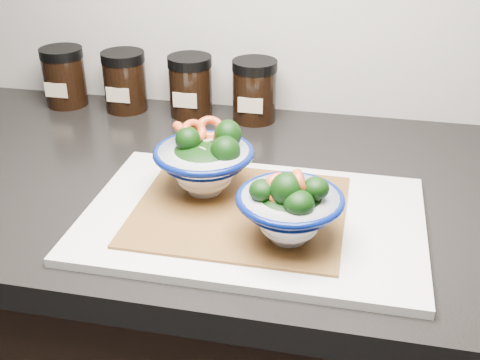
% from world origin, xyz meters
% --- Properties ---
extents(countertop, '(3.50, 0.60, 0.04)m').
position_xyz_m(countertop, '(0.00, 1.45, 0.88)').
color(countertop, black).
rests_on(countertop, cabinet).
extents(cutting_board, '(0.45, 0.30, 0.01)m').
position_xyz_m(cutting_board, '(0.17, 1.34, 0.91)').
color(cutting_board, silver).
rests_on(cutting_board, countertop).
extents(bamboo_mat, '(0.28, 0.24, 0.00)m').
position_xyz_m(bamboo_mat, '(0.15, 1.34, 0.91)').
color(bamboo_mat, '#915E2B').
rests_on(bamboo_mat, cutting_board).
extents(bowl_left, '(0.14, 0.14, 0.11)m').
position_xyz_m(bowl_left, '(0.09, 1.39, 0.96)').
color(bowl_left, white).
rests_on(bowl_left, bamboo_mat).
extents(bowl_right, '(0.13, 0.13, 0.11)m').
position_xyz_m(bowl_right, '(0.22, 1.29, 0.96)').
color(bowl_right, white).
rests_on(bowl_right, bamboo_mat).
extents(spice_jar_a, '(0.08, 0.08, 0.11)m').
position_xyz_m(spice_jar_a, '(-0.27, 1.69, 0.96)').
color(spice_jar_a, black).
rests_on(spice_jar_a, countertop).
extents(spice_jar_b, '(0.08, 0.08, 0.11)m').
position_xyz_m(spice_jar_b, '(-0.15, 1.69, 0.96)').
color(spice_jar_b, black).
rests_on(spice_jar_b, countertop).
extents(spice_jar_c, '(0.08, 0.08, 0.11)m').
position_xyz_m(spice_jar_c, '(-0.02, 1.69, 0.96)').
color(spice_jar_c, black).
rests_on(spice_jar_c, countertop).
extents(spice_jar_d, '(0.08, 0.08, 0.11)m').
position_xyz_m(spice_jar_d, '(0.10, 1.69, 0.96)').
color(spice_jar_d, black).
rests_on(spice_jar_d, countertop).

